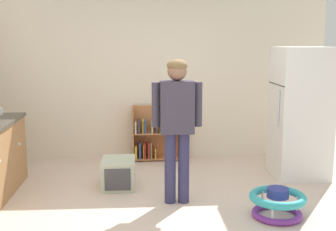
{
  "coord_description": "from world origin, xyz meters",
  "views": [
    {
      "loc": [
        -0.34,
        -4.54,
        1.88
      ],
      "look_at": [
        -0.01,
        0.51,
        0.99
      ],
      "focal_mm": 46.57,
      "sensor_mm": 36.0,
      "label": 1
    }
  ],
  "objects_px": {
    "baby_walker": "(277,203)",
    "white_cup": "(0,111)",
    "bookshelf": "(155,136)",
    "pet_carrier": "(119,173)",
    "refrigerator": "(301,113)",
    "standing_person": "(177,117)"
  },
  "relations": [
    {
      "from": "baby_walker",
      "to": "white_cup",
      "type": "bearing_deg",
      "value": 156.4
    },
    {
      "from": "pet_carrier",
      "to": "baby_walker",
      "type": "bearing_deg",
      "value": -32.18
    },
    {
      "from": "standing_person",
      "to": "white_cup",
      "type": "distance_m",
      "value": 2.45
    },
    {
      "from": "refrigerator",
      "to": "white_cup",
      "type": "relative_size",
      "value": 18.74
    },
    {
      "from": "bookshelf",
      "to": "refrigerator",
      "type": "bearing_deg",
      "value": -26.51
    },
    {
      "from": "baby_walker",
      "to": "white_cup",
      "type": "relative_size",
      "value": 6.36
    },
    {
      "from": "baby_walker",
      "to": "white_cup",
      "type": "distance_m",
      "value": 3.68
    },
    {
      "from": "refrigerator",
      "to": "pet_carrier",
      "type": "xyz_separation_m",
      "value": [
        -2.47,
        -0.29,
        -0.71
      ]
    },
    {
      "from": "bookshelf",
      "to": "pet_carrier",
      "type": "bearing_deg",
      "value": -111.82
    },
    {
      "from": "refrigerator",
      "to": "bookshelf",
      "type": "bearing_deg",
      "value": 153.49
    },
    {
      "from": "refrigerator",
      "to": "standing_person",
      "type": "height_order",
      "value": "refrigerator"
    },
    {
      "from": "baby_walker",
      "to": "pet_carrier",
      "type": "bearing_deg",
      "value": 147.82
    },
    {
      "from": "standing_person",
      "to": "baby_walker",
      "type": "relative_size",
      "value": 2.75
    },
    {
      "from": "refrigerator",
      "to": "standing_person",
      "type": "bearing_deg",
      "value": -153.32
    },
    {
      "from": "refrigerator",
      "to": "bookshelf",
      "type": "height_order",
      "value": "refrigerator"
    },
    {
      "from": "pet_carrier",
      "to": "white_cup",
      "type": "relative_size",
      "value": 5.81
    },
    {
      "from": "baby_walker",
      "to": "white_cup",
      "type": "height_order",
      "value": "white_cup"
    },
    {
      "from": "refrigerator",
      "to": "standing_person",
      "type": "distance_m",
      "value": 1.98
    },
    {
      "from": "baby_walker",
      "to": "bookshelf",
      "type": "bearing_deg",
      "value": 117.47
    },
    {
      "from": "refrigerator",
      "to": "pet_carrier",
      "type": "bearing_deg",
      "value": -173.26
    },
    {
      "from": "bookshelf",
      "to": "baby_walker",
      "type": "bearing_deg",
      "value": -62.53
    },
    {
      "from": "refrigerator",
      "to": "baby_walker",
      "type": "bearing_deg",
      "value": -117.87
    }
  ]
}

